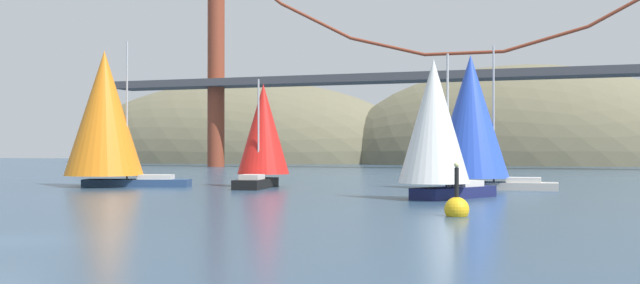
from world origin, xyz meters
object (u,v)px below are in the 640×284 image
(sailboat_red_spinnaker, at_px, (263,133))
(channel_buoy, at_px, (457,208))
(sailboat_white_mainsail, at_px, (435,126))
(sailboat_blue_spinnaker, at_px, (472,119))
(sailboat_orange_sail, at_px, (105,115))

(sailboat_red_spinnaker, distance_m, channel_buoy, 28.63)
(sailboat_white_mainsail, bearing_deg, channel_buoy, -74.43)
(sailboat_white_mainsail, height_order, channel_buoy, sailboat_white_mainsail)
(sailboat_blue_spinnaker, distance_m, sailboat_white_mainsail, 12.40)
(sailboat_orange_sail, xyz_separation_m, sailboat_white_mainsail, (27.43, -6.91, -1.31))
(sailboat_white_mainsail, bearing_deg, sailboat_orange_sail, 165.87)
(channel_buoy, bearing_deg, sailboat_orange_sail, 149.81)
(channel_buoy, bearing_deg, sailboat_blue_spinnaker, 96.51)
(sailboat_orange_sail, relative_size, sailboat_white_mainsail, 1.32)
(sailboat_red_spinnaker, distance_m, sailboat_orange_sail, 12.49)
(sailboat_orange_sail, distance_m, sailboat_white_mainsail, 28.32)
(sailboat_blue_spinnaker, height_order, sailboat_white_mainsail, sailboat_blue_spinnaker)
(sailboat_blue_spinnaker, relative_size, sailboat_orange_sail, 0.92)
(sailboat_red_spinnaker, bearing_deg, sailboat_orange_sail, -162.58)
(sailboat_red_spinnaker, distance_m, sailboat_blue_spinnaker, 16.08)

